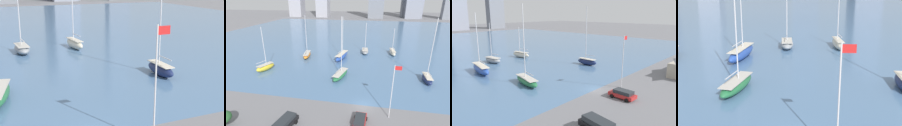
{
  "view_description": "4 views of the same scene",
  "coord_description": "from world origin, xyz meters",
  "views": [
    {
      "loc": [
        -7.97,
        -23.94,
        13.89
      ],
      "look_at": [
        6.47,
        10.55,
        3.63
      ],
      "focal_mm": 50.0,
      "sensor_mm": 36.0,
      "label": 1
    },
    {
      "loc": [
        0.56,
        -30.78,
        20.78
      ],
      "look_at": [
        -7.32,
        10.08,
        5.05
      ],
      "focal_mm": 28.0,
      "sensor_mm": 36.0,
      "label": 2
    },
    {
      "loc": [
        -33.51,
        -22.76,
        14.67
      ],
      "look_at": [
        1.78,
        9.98,
        3.46
      ],
      "focal_mm": 35.0,
      "sensor_mm": 36.0,
      "label": 3
    },
    {
      "loc": [
        1.68,
        -26.43,
        15.85
      ],
      "look_at": [
        -0.01,
        15.09,
        3.13
      ],
      "focal_mm": 50.0,
      "sensor_mm": 36.0,
      "label": 4
    }
  ],
  "objects": [
    {
      "name": "sailboat_navy",
      "position": [
        15.54,
        13.79,
        1.09
      ],
      "size": [
        1.9,
        6.35,
        16.29
      ],
      "rotation": [
        0.0,
        0.0,
        0.0
      ],
      "color": "#19234C",
      "rests_on": "harbor_water"
    },
    {
      "name": "flag_pole",
      "position": [
        4.77,
        -2.94,
        5.66
      ],
      "size": [
        1.24,
        0.14,
        10.37
      ],
      "color": "silver",
      "rests_on": "ground_plane"
    },
    {
      "name": "harbor_water",
      "position": [
        0.0,
        70.0,
        0.0
      ],
      "size": [
        180.0,
        140.0,
        0.0
      ],
      "color": "#4C7099",
      "rests_on": "ground_plane"
    },
    {
      "name": "sailboat_gray",
      "position": [
        -1.49,
        35.85,
        0.92
      ],
      "size": [
        3.03,
        6.62,
        11.69
      ],
      "rotation": [
        0.0,
        0.0,
        0.07
      ],
      "color": "gray",
      "rests_on": "harbor_water"
    },
    {
      "name": "sailboat_cream",
      "position": [
        8.95,
        36.19,
        1.01
      ],
      "size": [
        2.54,
        7.38,
        9.99
      ],
      "rotation": [
        0.0,
        0.0,
        0.11
      ],
      "color": "beige",
      "rests_on": "harbor_water"
    }
  ]
}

